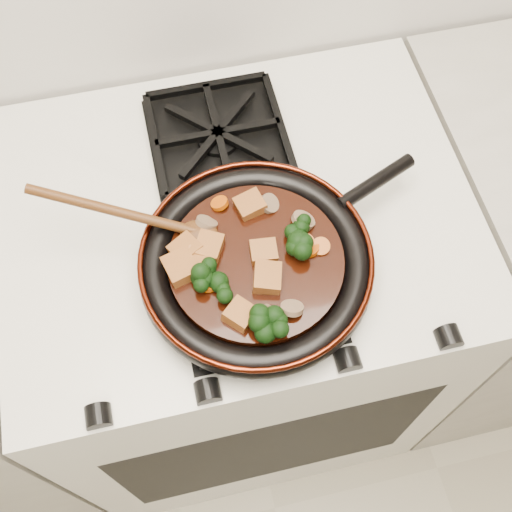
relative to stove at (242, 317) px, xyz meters
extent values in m
cube|color=silver|center=(0.00, 0.00, 0.00)|extent=(0.76, 0.60, 0.90)
cylinder|color=black|center=(0.00, -0.12, 0.48)|extent=(0.31, 0.31, 0.01)
torus|color=black|center=(0.00, -0.12, 0.49)|extent=(0.34, 0.34, 0.04)
torus|color=#4A160A|center=(0.00, -0.12, 0.51)|extent=(0.34, 0.34, 0.01)
cylinder|color=black|center=(0.21, -0.03, 0.51)|extent=(0.14, 0.08, 0.02)
cylinder|color=black|center=(0.00, -0.12, 0.50)|extent=(0.25, 0.25, 0.02)
cube|color=brown|center=(0.01, -0.16, 0.52)|extent=(0.05, 0.05, 0.03)
cube|color=brown|center=(-0.04, -0.20, 0.52)|extent=(0.05, 0.05, 0.03)
cube|color=brown|center=(-0.06, -0.09, 0.52)|extent=(0.05, 0.05, 0.02)
cube|color=brown|center=(-0.08, -0.11, 0.52)|extent=(0.05, 0.05, 0.02)
cube|color=brown|center=(0.02, -0.12, 0.52)|extent=(0.04, 0.04, 0.02)
cube|color=brown|center=(0.02, -0.04, 0.52)|extent=(0.05, 0.05, 0.02)
cube|color=brown|center=(-0.08, -0.11, 0.52)|extent=(0.05, 0.05, 0.03)
cube|color=brown|center=(-0.10, -0.12, 0.52)|extent=(0.05, 0.06, 0.03)
cube|color=brown|center=(-0.09, -0.09, 0.52)|extent=(0.05, 0.05, 0.03)
cylinder|color=#A64004|center=(0.10, -0.13, 0.51)|extent=(0.03, 0.03, 0.02)
cylinder|color=#A64004|center=(-0.03, -0.02, 0.51)|extent=(0.03, 0.03, 0.02)
cylinder|color=#A64004|center=(0.08, -0.11, 0.51)|extent=(0.03, 0.03, 0.01)
cylinder|color=#A64004|center=(0.08, -0.12, 0.51)|extent=(0.03, 0.03, 0.01)
cylinder|color=#A64004|center=(-0.07, -0.15, 0.51)|extent=(0.03, 0.03, 0.02)
cylinder|color=brown|center=(-0.05, -0.05, 0.52)|extent=(0.04, 0.04, 0.03)
cylinder|color=brown|center=(0.08, -0.08, 0.52)|extent=(0.05, 0.05, 0.02)
cylinder|color=brown|center=(0.03, -0.21, 0.52)|extent=(0.04, 0.04, 0.02)
cylinder|color=brown|center=(0.00, -0.21, 0.52)|extent=(0.04, 0.04, 0.03)
cylinder|color=brown|center=(0.04, -0.04, 0.52)|extent=(0.04, 0.04, 0.02)
ellipsoid|color=#4D2A10|center=(-0.07, -0.06, 0.51)|extent=(0.07, 0.06, 0.02)
cylinder|color=#4D2A10|center=(-0.18, -0.02, 0.54)|extent=(0.02, 0.02, 0.25)
camera|label=1|loc=(-0.09, -0.53, 1.32)|focal=45.00mm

